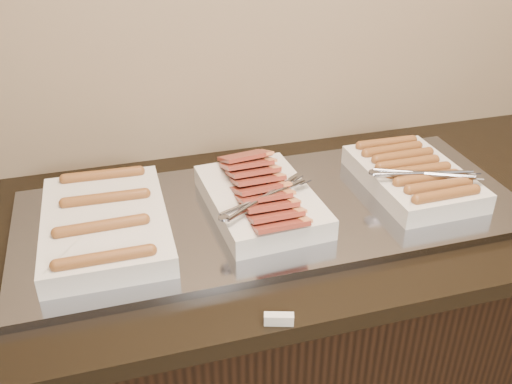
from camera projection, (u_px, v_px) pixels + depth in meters
counter at (269, 348)px, 1.60m from camera, size 2.06×0.76×0.90m
warming_tray at (273, 211)px, 1.37m from camera, size 1.20×0.50×0.02m
dish_left at (105, 223)px, 1.26m from camera, size 0.27×0.41×0.07m
dish_center at (261, 198)px, 1.34m from camera, size 0.27×0.38×0.09m
dish_right at (413, 176)px, 1.44m from camera, size 0.27×0.35×0.08m
label_holder at (279, 319)px, 1.05m from camera, size 0.06×0.03×0.02m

